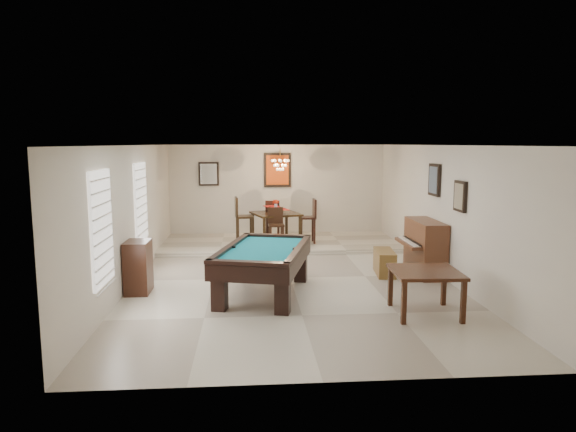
{
  "coord_description": "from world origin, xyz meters",
  "views": [
    {
      "loc": [
        -0.8,
        -9.83,
        2.64
      ],
      "look_at": [
        0.0,
        0.6,
        1.15
      ],
      "focal_mm": 32.0,
      "sensor_mm": 36.0,
      "label": 1
    }
  ],
  "objects": [
    {
      "name": "window_left_front",
      "position": [
        -2.97,
        -2.2,
        1.4
      ],
      "size": [
        0.06,
        1.0,
        1.7
      ],
      "primitive_type": "cube",
      "color": "white",
      "rests_on": "wall_left"
    },
    {
      "name": "square_table",
      "position": [
        1.91,
        -2.33,
        0.35
      ],
      "size": [
        1.06,
        1.06,
        0.7
      ],
      "primitive_type": null,
      "rotation": [
        0.0,
        0.0,
        -0.05
      ],
      "color": "black",
      "rests_on": "ground_plane"
    },
    {
      "name": "upright_piano",
      "position": [
        2.61,
        0.08,
        0.55
      ],
      "size": [
        0.74,
        1.32,
        1.1
      ],
      "primitive_type": null,
      "color": "brown",
      "rests_on": "ground_plane"
    },
    {
      "name": "dining_chair_east",
      "position": [
        0.67,
        2.97,
        0.68
      ],
      "size": [
        0.42,
        0.42,
        1.12
      ],
      "primitive_type": null,
      "rotation": [
        0.0,
        0.0,
        -1.55
      ],
      "color": "black",
      "rests_on": "dining_step"
    },
    {
      "name": "wall_right",
      "position": [
        3.0,
        0.0,
        1.3
      ],
      "size": [
        0.04,
        9.0,
        2.6
      ],
      "primitive_type": "cube",
      "color": "silver",
      "rests_on": "ground_plane"
    },
    {
      "name": "dining_table",
      "position": [
        -0.12,
        3.02,
        0.57
      ],
      "size": [
        1.35,
        1.35,
        0.89
      ],
      "primitive_type": null,
      "rotation": [
        0.0,
        0.0,
        0.29
      ],
      "color": "black",
      "rests_on": "dining_step"
    },
    {
      "name": "window_left_rear",
      "position": [
        -2.97,
        0.6,
        1.4
      ],
      "size": [
        0.06,
        1.0,
        1.7
      ],
      "primitive_type": "cube",
      "color": "white",
      "rests_on": "wall_left"
    },
    {
      "name": "ceiling",
      "position": [
        0.0,
        0.0,
        2.6
      ],
      "size": [
        6.0,
        9.0,
        0.04
      ],
      "primitive_type": "cube",
      "color": "white",
      "rests_on": "wall_back"
    },
    {
      "name": "piano_bench",
      "position": [
        1.93,
        0.13,
        0.25
      ],
      "size": [
        0.43,
        0.91,
        0.49
      ],
      "primitive_type": "cube",
      "rotation": [
        0.0,
        0.0,
        -0.11
      ],
      "color": "brown",
      "rests_on": "ground_plane"
    },
    {
      "name": "dining_chair_north",
      "position": [
        -0.17,
        3.8,
        0.63
      ],
      "size": [
        0.41,
        0.41,
        1.01
      ],
      "primitive_type": null,
      "rotation": [
        0.0,
        0.0,
        3.05
      ],
      "color": "black",
      "rests_on": "dining_step"
    },
    {
      "name": "back_painting",
      "position": [
        0.0,
        4.46,
        1.9
      ],
      "size": [
        0.75,
        0.06,
        0.95
      ],
      "primitive_type": "cube",
      "color": "#D84C14",
      "rests_on": "wall_back"
    },
    {
      "name": "wall_left",
      "position": [
        -3.0,
        0.0,
        1.3
      ],
      "size": [
        0.04,
        9.0,
        2.6
      ],
      "primitive_type": "cube",
      "color": "silver",
      "rests_on": "ground_plane"
    },
    {
      "name": "pool_table",
      "position": [
        -0.55,
        -1.07,
        0.41
      ],
      "size": [
        1.88,
        2.7,
        0.82
      ],
      "primitive_type": null,
      "rotation": [
        0.0,
        0.0,
        -0.25
      ],
      "color": "black",
      "rests_on": "ground_plane"
    },
    {
      "name": "chandelier",
      "position": [
        0.0,
        3.2,
        2.2
      ],
      "size": [
        0.44,
        0.44,
        0.6
      ],
      "primitive_type": null,
      "color": "#FFE5B2",
      "rests_on": "ceiling"
    },
    {
      "name": "dining_chair_west",
      "position": [
        -0.92,
        2.98,
        0.71
      ],
      "size": [
        0.48,
        0.48,
        1.18
      ],
      "primitive_type": null,
      "rotation": [
        0.0,
        0.0,
        1.67
      ],
      "color": "black",
      "rests_on": "dining_step"
    },
    {
      "name": "right_picture_upper",
      "position": [
        2.96,
        0.3,
        1.9
      ],
      "size": [
        0.06,
        0.55,
        0.65
      ],
      "primitive_type": "cube",
      "color": "slate",
      "rests_on": "wall_right"
    },
    {
      "name": "ground_plane",
      "position": [
        0.0,
        0.0,
        -0.01
      ],
      "size": [
        6.0,
        9.0,
        0.02
      ],
      "primitive_type": "cube",
      "color": "beige"
    },
    {
      "name": "dining_chair_south",
      "position": [
        -0.15,
        2.29,
        0.61
      ],
      "size": [
        0.38,
        0.38,
        0.99
      ],
      "primitive_type": null,
      "rotation": [
        0.0,
        0.0,
        0.05
      ],
      "color": "black",
      "rests_on": "dining_step"
    },
    {
      "name": "wall_front",
      "position": [
        0.0,
        -4.5,
        1.3
      ],
      "size": [
        6.0,
        0.04,
        2.6
      ],
      "primitive_type": "cube",
      "color": "silver",
      "rests_on": "ground_plane"
    },
    {
      "name": "flower_vase",
      "position": [
        -0.12,
        3.02,
        1.12
      ],
      "size": [
        0.13,
        0.13,
        0.22
      ],
      "primitive_type": null,
      "rotation": [
        0.0,
        0.0,
        -0.02
      ],
      "color": "red",
      "rests_on": "dining_table"
    },
    {
      "name": "right_picture_lower",
      "position": [
        2.96,
        -1.0,
        1.7
      ],
      "size": [
        0.06,
        0.45,
        0.55
      ],
      "primitive_type": "cube",
      "color": "gray",
      "rests_on": "wall_right"
    },
    {
      "name": "wall_back",
      "position": [
        0.0,
        4.5,
        1.3
      ],
      "size": [
        6.0,
        0.04,
        2.6
      ],
      "primitive_type": "cube",
      "color": "silver",
      "rests_on": "ground_plane"
    },
    {
      "name": "dining_step",
      "position": [
        0.0,
        3.25,
        0.06
      ],
      "size": [
        6.0,
        2.5,
        0.12
      ],
      "primitive_type": "cube",
      "color": "beige",
      "rests_on": "ground_plane"
    },
    {
      "name": "back_mirror",
      "position": [
        -1.9,
        4.46,
        1.8
      ],
      "size": [
        0.55,
        0.06,
        0.65
      ],
      "primitive_type": "cube",
      "color": "white",
      "rests_on": "wall_back"
    },
    {
      "name": "apothecary_chest",
      "position": [
        -2.77,
        -0.79,
        0.47
      ],
      "size": [
        0.41,
        0.62,
        0.93
      ],
      "primitive_type": "cube",
      "color": "black",
      "rests_on": "ground_plane"
    }
  ]
}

